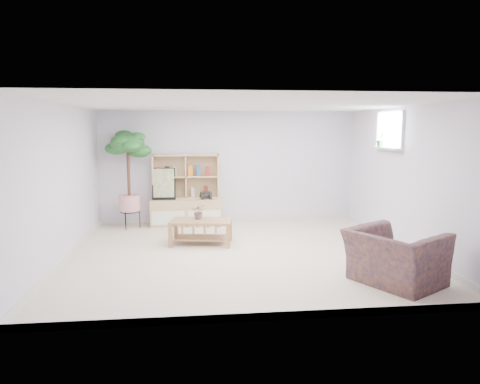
{
  "coord_description": "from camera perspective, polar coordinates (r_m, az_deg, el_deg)",
  "views": [
    {
      "loc": [
        -0.75,
        -6.74,
        2.02
      ],
      "look_at": [
        0.03,
        0.45,
        0.96
      ],
      "focal_mm": 32.0,
      "sensor_mm": 36.0,
      "label": 1
    }
  ],
  "objects": [
    {
      "name": "window_sill",
      "position": [
        8.1,
        18.89,
        5.52
      ],
      "size": [
        0.14,
        1.0,
        0.04
      ],
      "primitive_type": "cube",
      "color": "silver",
      "rests_on": "walls"
    },
    {
      "name": "toy_truck",
      "position": [
        9.04,
        -4.57,
        -0.39
      ],
      "size": [
        0.35,
        0.27,
        0.17
      ],
      "primitive_type": null,
      "rotation": [
        0.0,
        0.0,
        0.15
      ],
      "color": "black",
      "rests_on": "storage_unit"
    },
    {
      "name": "floor",
      "position": [
        7.08,
        0.17,
        -8.21
      ],
      "size": [
        5.5,
        5.0,
        0.01
      ],
      "primitive_type": "cube",
      "color": "beige",
      "rests_on": "ground"
    },
    {
      "name": "window",
      "position": [
        8.12,
        19.38,
        7.77
      ],
      "size": [
        0.1,
        0.98,
        0.68
      ],
      "primitive_type": null,
      "color": "silver",
      "rests_on": "walls"
    },
    {
      "name": "sill_plant",
      "position": [
        8.32,
        18.23,
        6.66
      ],
      "size": [
        0.15,
        0.13,
        0.26
      ],
      "primitive_type": "imported",
      "rotation": [
        0.0,
        0.0,
        -0.07
      ],
      "color": "#124016",
      "rests_on": "window_sill"
    },
    {
      "name": "coffee_table",
      "position": [
        7.63,
        -5.22,
        -5.33
      ],
      "size": [
        1.14,
        0.73,
        0.43
      ],
      "primitive_type": null,
      "rotation": [
        0.0,
        0.0,
        -0.15
      ],
      "color": "olive",
      "rests_on": "floor"
    },
    {
      "name": "ceiling",
      "position": [
        6.79,
        0.17,
        11.58
      ],
      "size": [
        5.5,
        5.0,
        0.01
      ],
      "primitive_type": "cube",
      "color": "silver",
      "rests_on": "walls"
    },
    {
      "name": "poster",
      "position": [
        9.03,
        -10.12,
        1.08
      ],
      "size": [
        0.48,
        0.12,
        0.67
      ],
      "primitive_type": null,
      "rotation": [
        0.0,
        0.0,
        -0.03
      ],
      "color": "#FBEE39",
      "rests_on": "storage_unit"
    },
    {
      "name": "floor_tree",
      "position": [
        8.95,
        -14.61,
        1.58
      ],
      "size": [
        0.86,
        0.86,
        2.01
      ],
      "primitive_type": null,
      "rotation": [
        0.0,
        0.0,
        0.18
      ],
      "color": "#124016",
      "rests_on": "floor"
    },
    {
      "name": "armchair",
      "position": [
        6.01,
        19.99,
        -7.72
      ],
      "size": [
        1.38,
        1.43,
        0.81
      ],
      "primitive_type": "imported",
      "rotation": [
        0.0,
        0.0,
        2.1
      ],
      "color": "#141B37",
      "rests_on": "floor"
    },
    {
      "name": "baseboard",
      "position": [
        7.06,
        0.17,
        -7.82
      ],
      "size": [
        5.5,
        5.0,
        0.1
      ],
      "primitive_type": null,
      "color": "silver",
      "rests_on": "floor"
    },
    {
      "name": "storage_unit",
      "position": [
        9.07,
        -7.2,
        0.25
      ],
      "size": [
        1.49,
        0.5,
        1.49
      ],
      "primitive_type": null,
      "color": "tan",
      "rests_on": "floor"
    },
    {
      "name": "table_plant",
      "position": [
        7.64,
        -5.51,
        -2.6
      ],
      "size": [
        0.25,
        0.21,
        0.27
      ],
      "primitive_type": "imported",
      "rotation": [
        0.0,
        0.0,
        0.0
      ],
      "color": "#236C27",
      "rests_on": "coffee_table"
    },
    {
      "name": "walls",
      "position": [
        6.83,
        0.17,
        1.48
      ],
      "size": [
        5.51,
        5.01,
        2.4
      ],
      "color": "silver",
      "rests_on": "floor"
    }
  ]
}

